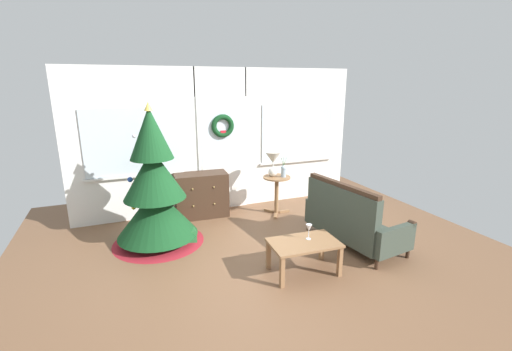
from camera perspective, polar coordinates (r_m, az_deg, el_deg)
The scene contains 11 objects.
ground_plane at distance 4.85m, azimuth 1.94°, elevation -13.14°, with size 6.76×6.76×0.00m, color brown.
back_wall_with_door at distance 6.31m, azimuth -5.67°, elevation 5.81°, with size 5.20×0.19×2.55m.
christmas_tree at distance 5.17m, azimuth -16.27°, elevation -2.88°, with size 1.32×1.32×2.05m.
dresser_cabinet at distance 6.13m, azimuth -8.96°, elevation -3.18°, with size 0.92×0.48×0.78m.
settee_sofa at distance 5.19m, azimuth 15.19°, elevation -7.15°, with size 0.89×1.58×0.96m.
side_table at distance 6.14m, azimuth 3.41°, elevation -2.00°, with size 0.50×0.48×0.69m.
table_lamp at distance 6.02m, azimuth 2.81°, elevation 2.45°, with size 0.28×0.28×0.44m.
flower_vase at distance 6.04m, azimuth 4.56°, elevation 0.83°, with size 0.11×0.10×0.35m.
coffee_table at distance 4.37m, azimuth 7.90°, elevation -11.48°, with size 0.87×0.56×0.41m.
wine_glass at distance 4.36m, azimuth 8.69°, elevation -8.61°, with size 0.08×0.08×0.20m.
gift_box at distance 5.29m, azimuth -10.94°, elevation -9.75°, with size 0.19×0.17×0.19m, color #266633.
Camera 1 is at (-1.75, -3.90, 2.30)m, focal length 24.30 mm.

